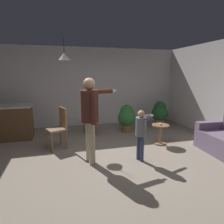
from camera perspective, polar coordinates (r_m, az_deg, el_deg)
name	(u,v)px	position (r m, az deg, el deg)	size (l,w,h in m)	color
ground	(115,161)	(4.26, 0.74, -14.07)	(7.68, 7.68, 0.00)	gray
wall_back	(90,87)	(7.00, -6.41, 7.23)	(6.40, 0.10, 2.70)	silver
kitchen_counter	(9,123)	(6.14, -27.81, -2.75)	(1.26, 0.66, 0.95)	brown
side_table_by_couch	(160,132)	(5.25, 13.87, -5.65)	(0.44, 0.44, 0.52)	olive
person_adult	(90,112)	(3.88, -6.30, 0.13)	(0.80, 0.61, 1.73)	tan
person_child	(141,130)	(4.11, 8.47, -5.12)	(0.51, 0.43, 1.08)	#384260
dining_chair_by_counter	(59,126)	(4.98, -15.22, -4.03)	(0.54, 0.54, 1.00)	olive
dining_chair_near_wall	(91,117)	(5.85, -6.19, -1.46)	(0.42, 0.42, 1.00)	olive
potted_plant_corner	(127,117)	(6.16, 4.34, -1.45)	(0.56, 0.56, 0.87)	brown
potted_plant_by_wall	(160,112)	(7.03, 13.75, -0.13)	(0.57, 0.57, 0.88)	brown
spare_remote_on_table	(160,124)	(5.18, 13.83, -3.47)	(0.04, 0.13, 0.04)	white
ceiling_light_pendant	(64,57)	(5.43, -13.73, 15.43)	(0.32, 0.32, 0.55)	silver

